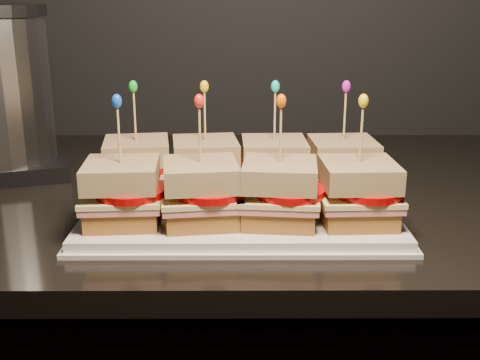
{
  "coord_description": "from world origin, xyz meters",
  "views": [
    {
      "loc": [
        -0.84,
        0.74,
        1.16
      ],
      "look_at": [
        -0.83,
        1.5,
        0.92
      ],
      "focal_mm": 45.0,
      "sensor_mm": 36.0,
      "label": 1
    }
  ],
  "objects": [
    {
      "name": "sandwich_4_bread_top",
      "position": [
        -0.98,
        1.44,
        0.95
      ],
      "size": [
        0.09,
        0.09,
        0.03
      ],
      "primitive_type": "cube",
      "rotation": [
        0.0,
        0.0,
        0.06
      ],
      "color": "#512811",
      "rests_on": "sandwich_4_tomato"
    },
    {
      "name": "sandwich_4_tomato",
      "position": [
        -0.97,
        1.43,
        0.93
      ],
      "size": [
        0.09,
        0.09,
        0.01
      ],
      "primitive_type": "cylinder",
      "color": "#BC0605",
      "rests_on": "sandwich_4_cheese"
    },
    {
      "name": "sandwich_5_ham",
      "position": [
        -0.88,
        1.44,
        0.91
      ],
      "size": [
        0.11,
        0.1,
        0.01
      ],
      "primitive_type": "cube",
      "rotation": [
        0.0,
        0.0,
        0.12
      ],
      "color": "#CC706E",
      "rests_on": "sandwich_5_bread_bot"
    },
    {
      "name": "sandwich_0_tomato",
      "position": [
        -0.97,
        1.55,
        0.93
      ],
      "size": [
        0.09,
        0.09,
        0.01
      ],
      "primitive_type": "cylinder",
      "color": "#BC0605",
      "rests_on": "sandwich_0_cheese"
    },
    {
      "name": "sandwich_5_frill",
      "position": [
        -0.88,
        1.44,
        1.04
      ],
      "size": [
        0.01,
        0.01,
        0.02
      ],
      "primitive_type": "ellipsoid",
      "color": "red",
      "rests_on": "sandwich_5_pick"
    },
    {
      "name": "sandwich_6_tomato",
      "position": [
        -0.77,
        1.43,
        0.93
      ],
      "size": [
        0.09,
        0.09,
        0.01
      ],
      "primitive_type": "cylinder",
      "color": "#BC0605",
      "rests_on": "sandwich_6_cheese"
    },
    {
      "name": "sandwich_6_pick",
      "position": [
        -0.79,
        1.44,
        0.99
      ],
      "size": [
        0.0,
        0.0,
        0.09
      ],
      "primitive_type": "cylinder",
      "color": "tan",
      "rests_on": "sandwich_6_bread_top"
    },
    {
      "name": "appliance_base",
      "position": [
        -1.23,
        1.71,
        0.88
      ],
      "size": [
        0.25,
        0.23,
        0.03
      ],
      "primitive_type": "cube",
      "rotation": [
        0.0,
        0.0,
        0.29
      ],
      "color": "#262628",
      "rests_on": "granite_slab"
    },
    {
      "name": "sandwich_2_cheese",
      "position": [
        -0.79,
        1.56,
        0.92
      ],
      "size": [
        0.1,
        0.1,
        0.01
      ],
      "primitive_type": "cube",
      "rotation": [
        0.0,
        0.0,
        0.02
      ],
      "color": "#EDDD91",
      "rests_on": "sandwich_2_ham"
    },
    {
      "name": "sandwich_4_bread_bot",
      "position": [
        -0.98,
        1.44,
        0.9
      ],
      "size": [
        0.09,
        0.09,
        0.02
      ],
      "primitive_type": "cube",
      "rotation": [
        0.0,
        0.0,
        0.06
      ],
      "color": "brown",
      "rests_on": "platter"
    },
    {
      "name": "sandwich_5_tomato",
      "position": [
        -0.87,
        1.43,
        0.93
      ],
      "size": [
        0.09,
        0.09,
        0.01
      ],
      "primitive_type": "cylinder",
      "color": "#BC0605",
      "rests_on": "sandwich_5_cheese"
    },
    {
      "name": "sandwich_0_frill",
      "position": [
        -0.98,
        1.56,
        1.04
      ],
      "size": [
        0.01,
        0.01,
        0.02
      ],
      "primitive_type": "ellipsoid",
      "color": "green",
      "rests_on": "sandwich_0_pick"
    },
    {
      "name": "sandwich_1_bread_top",
      "position": [
        -0.88,
        1.56,
        0.95
      ],
      "size": [
        0.1,
        0.1,
        0.03
      ],
      "primitive_type": "cube",
      "rotation": [
        0.0,
        0.0,
        0.12
      ],
      "color": "#512811",
      "rests_on": "sandwich_1_tomato"
    },
    {
      "name": "sandwich_6_cheese",
      "position": [
        -0.79,
        1.44,
        0.92
      ],
      "size": [
        0.11,
        0.1,
        0.01
      ],
      "primitive_type": "cube",
      "rotation": [
        0.0,
        0.0,
        -0.1
      ],
      "color": "#EDDD91",
      "rests_on": "sandwich_6_ham"
    },
    {
      "name": "sandwich_6_bread_top",
      "position": [
        -0.79,
        1.44,
        0.95
      ],
      "size": [
        0.1,
        0.1,
        0.03
      ],
      "primitive_type": "cube",
      "rotation": [
        0.0,
        0.0,
        -0.1
      ],
      "color": "#512811",
      "rests_on": "sandwich_6_tomato"
    },
    {
      "name": "sandwich_5_pick",
      "position": [
        -0.88,
        1.44,
        0.99
      ],
      "size": [
        0.0,
        0.0,
        0.09
      ],
      "primitive_type": "cylinder",
      "color": "tan",
      "rests_on": "sandwich_5_bread_top"
    },
    {
      "name": "sandwich_2_ham",
      "position": [
        -0.79,
        1.56,
        0.91
      ],
      "size": [
        0.1,
        0.09,
        0.01
      ],
      "primitive_type": "cube",
      "rotation": [
        0.0,
        0.0,
        0.02
      ],
      "color": "#CC706E",
      "rests_on": "sandwich_2_bread_bot"
    },
    {
      "name": "sandwich_5_cheese",
      "position": [
        -0.88,
        1.44,
        0.92
      ],
      "size": [
        0.11,
        0.11,
        0.01
      ],
      "primitive_type": "cube",
      "rotation": [
        0.0,
        0.0,
        0.12
      ],
      "color": "#EDDD91",
      "rests_on": "sandwich_5_ham"
    },
    {
      "name": "sandwich_2_pick",
      "position": [
        -0.79,
        1.56,
        0.99
      ],
      "size": [
        0.0,
        0.0,
        0.09
      ],
      "primitive_type": "cylinder",
      "color": "tan",
      "rests_on": "sandwich_2_bread_top"
    },
    {
      "name": "sandwich_4_ham",
      "position": [
        -0.98,
        1.44,
        0.91
      ],
      "size": [
        0.1,
        0.1,
        0.01
      ],
      "primitive_type": "cube",
      "rotation": [
        0.0,
        0.0,
        0.06
      ],
      "color": "#CC706E",
      "rests_on": "sandwich_4_bread_bot"
    },
    {
      "name": "sandwich_1_tomato",
      "position": [
        -0.87,
        1.55,
        0.93
      ],
      "size": [
        0.09,
        0.09,
        0.01
      ],
      "primitive_type": "cylinder",
      "color": "#BC0605",
      "rests_on": "sandwich_1_cheese"
    },
    {
      "name": "sandwich_5_bread_top",
      "position": [
        -0.88,
        1.44,
        0.95
      ],
      "size": [
        0.1,
        0.1,
        0.03
      ],
      "primitive_type": "cube",
      "rotation": [
        0.0,
        0.0,
        0.12
      ],
      "color": "#512811",
      "rests_on": "sandwich_5_tomato"
    },
    {
      "name": "sandwich_6_bread_bot",
      "position": [
        -0.79,
        1.44,
        0.9
      ],
      "size": [
        0.1,
        0.1,
        0.02
      ],
      "primitive_type": "cube",
      "rotation": [
        0.0,
        0.0,
        -0.1
      ],
      "color": "brown",
      "rests_on": "platter"
    },
    {
      "name": "sandwich_0_cheese",
      "position": [
        -0.98,
        1.56,
        0.92
      ],
      "size": [
        0.11,
        0.11,
        0.01
      ],
      "primitive_type": "cube",
      "rotation": [
        0.0,
        0.0,
        0.13
      ],
      "color": "#EDDD91",
      "rests_on": "sandwich_0_ham"
    },
    {
      "name": "sandwich_2_bread_bot",
      "position": [
        -0.79,
        1.56,
        0.9
      ],
      "size": [
        0.09,
        0.09,
        0.02
      ],
      "primitive_type": "cube",
      "rotation": [
        0.0,
        0.0,
        0.02
      ],
      "color": "brown",
      "rests_on": "platter"
    },
    {
      "name": "sandwich_7_tomato",
      "position": [
        -0.68,
        1.43,
        0.93
      ],
      "size": [
        0.09,
        0.09,
        0.01
      ],
      "primitive_type": "cylinder",
      "color": "#BC0605",
      "rests_on": "sandwich_7_cheese"
    },
    {
      "name": "sandwich_3_bread_bot",
      "position": [
        -0.69,
        1.56,
        0.9
      ],
      "size": [
        0.09,
        0.09,
        0.02
      ],
      "primitive_type": "cube",
      "rotation": [
        0.0,
        0.0,
        0.05
      ],
      "color": "brown",
      "rests_on": "platter"
    },
    {
      "name": "sandwich_0_ham",
      "position": [
        -0.98,
        1.56,
        0.91
      ],
      "size": [
        0.11,
        0.1,
        0.01
      ],
      "primitive_type": "cube",
      "rotation": [
        0.0,
        0.0,
        0.13
      ],
      "color": "#CC706E",
      "rests_on": "sandwich_0_bread_bot"
    },
    {
      "name": "sandwich_7_bread_bot",
      "position": [
        -0.69,
        1.44,
        0.9
      ],
      "size": [
        0.09,
        0.09,
        0.02
      ],
      "primitive_type": "cube",
      "rotation": [
        0.0,
        0.0,
        0.04
      ],
      "color": "brown",
      "rests_on": "platter"
    },
    {
      "name": "sandwich_2_frill",
      "position": [
        -0.79,
        1.56,
        1.04
      ],
      "size": [
        0.01,
        0.01,
        0.02
      ],
      "primitive_type": "ellipsoid",
      "color": "#0CCABC",
      "rests_on": "sandwich_2_pick"
    },
    {
      "name": "sandwich_1_cheese",
      "position": [
        -0.88,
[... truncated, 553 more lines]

